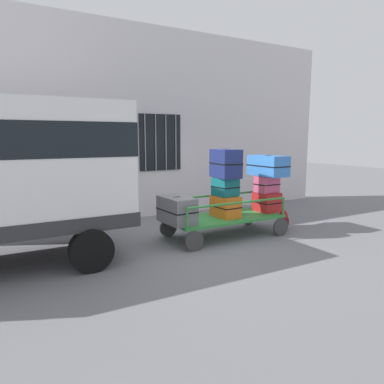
% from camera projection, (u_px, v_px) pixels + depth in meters
% --- Properties ---
extents(ground_plane, '(40.00, 40.00, 0.00)m').
position_uv_depth(ground_plane, '(193.00, 240.00, 7.48)').
color(ground_plane, slate).
extents(building_wall, '(12.00, 0.38, 5.00)m').
position_uv_depth(building_wall, '(143.00, 124.00, 9.44)').
color(building_wall, silver).
rests_on(building_wall, ground).
extents(luggage_cart, '(2.57, 1.20, 0.44)m').
position_uv_depth(luggage_cart, '(225.00, 220.00, 7.71)').
color(luggage_cart, '#2D8438').
rests_on(luggage_cart, ground).
extents(cart_railing, '(2.45, 1.06, 0.41)m').
position_uv_depth(cart_railing, '(225.00, 201.00, 7.64)').
color(cart_railing, '#2D8438').
rests_on(cart_railing, luggage_cart).
extents(suitcase_left_bottom, '(0.55, 0.89, 0.53)m').
position_uv_depth(suitcase_left_bottom, '(177.00, 210.00, 7.10)').
color(suitcase_left_bottom, slate).
rests_on(suitcase_left_bottom, luggage_cart).
extents(suitcase_midleft_bottom, '(0.48, 0.63, 0.46)m').
position_uv_depth(suitcase_midleft_bottom, '(225.00, 206.00, 7.64)').
color(suitcase_midleft_bottom, orange).
rests_on(suitcase_midleft_bottom, luggage_cart).
extents(suitcase_midleft_middle, '(0.47, 0.51, 0.39)m').
position_uv_depth(suitcase_midleft_middle, '(225.00, 187.00, 7.59)').
color(suitcase_midleft_middle, '#0F5960').
rests_on(suitcase_midleft_middle, suitcase_midleft_bottom).
extents(suitcase_midleft_top, '(0.50, 0.72, 0.61)m').
position_uv_depth(suitcase_midleft_top, '(226.00, 163.00, 7.52)').
color(suitcase_midleft_top, navy).
rests_on(suitcase_midleft_top, suitcase_midleft_middle).
extents(suitcase_center_bottom, '(0.48, 0.54, 0.44)m').
position_uv_depth(suitcase_center_bottom, '(267.00, 202.00, 8.22)').
color(suitcase_center_bottom, '#B21E1E').
rests_on(suitcase_center_bottom, luggage_cart).
extents(suitcase_center_middle, '(0.51, 0.41, 0.38)m').
position_uv_depth(suitcase_center_middle, '(267.00, 184.00, 8.17)').
color(suitcase_center_middle, '#CC4C72').
rests_on(suitcase_center_middle, suitcase_center_bottom).
extents(suitcase_center_top, '(0.51, 0.94, 0.47)m').
position_uv_depth(suitcase_center_top, '(268.00, 166.00, 8.09)').
color(suitcase_center_top, '#3372C6').
rests_on(suitcase_center_top, suitcase_center_middle).
extents(backpack, '(0.27, 0.22, 0.44)m').
position_uv_depth(backpack, '(283.00, 219.00, 8.40)').
color(backpack, maroon).
rests_on(backpack, ground).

